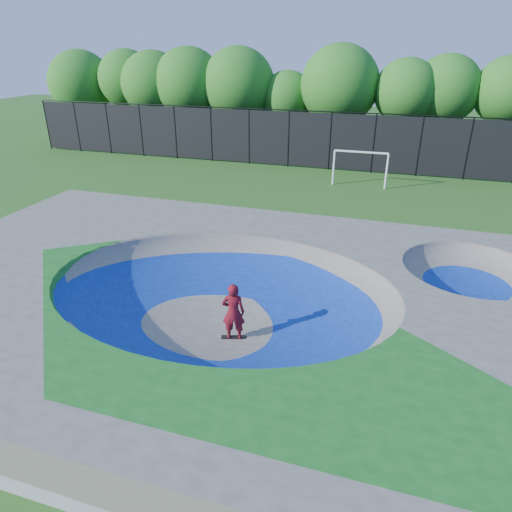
{
  "coord_description": "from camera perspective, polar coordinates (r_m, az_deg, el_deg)",
  "views": [
    {
      "loc": [
        4.75,
        -11.52,
        8.16
      ],
      "look_at": [
        0.19,
        3.0,
        1.1
      ],
      "focal_mm": 32.0,
      "sensor_mm": 36.0,
      "label": 1
    }
  ],
  "objects": [
    {
      "name": "ground",
      "position": [
        14.9,
        -4.21,
        -8.41
      ],
      "size": [
        120.0,
        120.0,
        0.0
      ],
      "primitive_type": "plane",
      "color": "#245617",
      "rests_on": "ground"
    },
    {
      "name": "skate_deck",
      "position": [
        14.5,
        -4.3,
        -5.93
      ],
      "size": [
        22.0,
        14.0,
        1.5
      ],
      "primitive_type": "cube",
      "color": "gray",
      "rests_on": "ground"
    },
    {
      "name": "skater",
      "position": [
        13.67,
        -2.84,
        -7.03
      ],
      "size": [
        0.77,
        0.6,
        1.88
      ],
      "primitive_type": "imported",
      "rotation": [
        0.0,
        0.0,
        3.37
      ],
      "color": "red",
      "rests_on": "ground"
    },
    {
      "name": "skateboard",
      "position": [
        14.17,
        -2.77,
        -10.18
      ],
      "size": [
        0.81,
        0.43,
        0.05
      ],
      "primitive_type": "cube",
      "rotation": [
        0.0,
        0.0,
        0.28
      ],
      "color": "black",
      "rests_on": "ground"
    },
    {
      "name": "soccer_goal",
      "position": [
        29.59,
        12.92,
        11.36
      ],
      "size": [
        3.38,
        0.12,
        2.23
      ],
      "color": "white",
      "rests_on": "ground"
    },
    {
      "name": "fence",
      "position": [
        33.42,
        9.25,
        14.12
      ],
      "size": [
        48.09,
        0.09,
        4.04
      ],
      "color": "black",
      "rests_on": "ground"
    },
    {
      "name": "treeline",
      "position": [
        38.62,
        4.52,
        20.31
      ],
      "size": [
        51.82,
        7.53,
        8.38
      ],
      "color": "#473723",
      "rests_on": "ground"
    }
  ]
}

